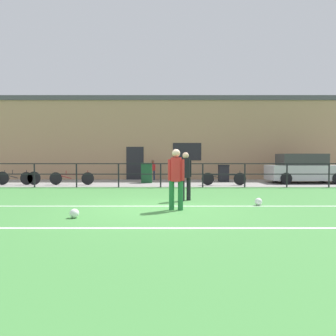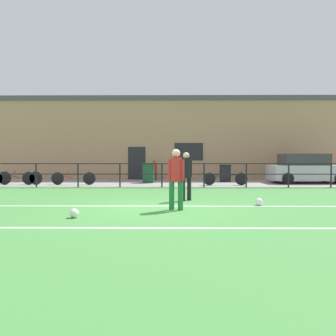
% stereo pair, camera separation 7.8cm
% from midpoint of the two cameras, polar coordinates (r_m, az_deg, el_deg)
% --- Properties ---
extents(ground, '(60.00, 44.00, 0.04)m').
position_cam_midpoint_polar(ground, '(8.65, -2.41, -7.63)').
color(ground, '#478C42').
extents(field_line_touchline, '(36.00, 0.11, 0.00)m').
position_cam_midpoint_polar(field_line_touchline, '(9.02, -2.30, -7.09)').
color(field_line_touchline, white).
rests_on(field_line_touchline, ground).
extents(field_line_hash, '(36.00, 0.11, 0.00)m').
position_cam_midpoint_polar(field_line_hash, '(6.29, -3.42, -11.08)').
color(field_line_hash, white).
rests_on(field_line_hash, ground).
extents(pavement_strip, '(48.00, 5.00, 0.02)m').
position_cam_midpoint_polar(pavement_strip, '(17.08, -1.12, -2.78)').
color(pavement_strip, gray).
rests_on(pavement_strip, ground).
extents(perimeter_fence, '(36.07, 0.07, 1.15)m').
position_cam_midpoint_polar(perimeter_fence, '(14.54, -1.34, -0.69)').
color(perimeter_fence, black).
rests_on(perimeter_fence, ground).
extents(clubhouse_facade, '(28.00, 2.56, 5.36)m').
position_cam_midpoint_polar(clubhouse_facade, '(20.76, -0.89, 5.46)').
color(clubhouse_facade, tan).
rests_on(clubhouse_facade, ground).
extents(player_goalkeeper, '(0.40, 0.28, 1.59)m').
position_cam_midpoint_polar(player_goalkeeper, '(10.10, 3.26, -0.97)').
color(player_goalkeeper, black).
rests_on(player_goalkeeper, ground).
extents(player_striker, '(0.44, 0.29, 1.65)m').
position_cam_midpoint_polar(player_striker, '(8.26, 1.43, -1.41)').
color(player_striker, '#237038').
rests_on(player_striker, ground).
extents(soccer_ball_match, '(0.22, 0.22, 0.22)m').
position_cam_midpoint_polar(soccer_ball_match, '(9.53, 16.43, -6.03)').
color(soccer_ball_match, white).
rests_on(soccer_ball_match, ground).
extents(soccer_ball_spare, '(0.22, 0.22, 0.22)m').
position_cam_midpoint_polar(soccer_ball_spare, '(7.61, -17.12, -8.06)').
color(soccer_ball_spare, white).
rests_on(soccer_ball_spare, ground).
extents(spectator_child, '(0.33, 0.22, 1.25)m').
position_cam_midpoint_polar(spectator_child, '(19.01, -2.80, -0.12)').
color(spectator_child, '#232D4C').
rests_on(spectator_child, pavement_strip).
extents(parked_car_red, '(4.01, 1.83, 1.60)m').
position_cam_midpoint_polar(parked_car_red, '(18.49, 24.02, -0.20)').
color(parked_car_red, '#B7B7BC').
rests_on(parked_car_red, pavement_strip).
extents(bicycle_parked_0, '(2.29, 0.04, 0.74)m').
position_cam_midpoint_polar(bicycle_parked_0, '(16.53, -17.43, -1.82)').
color(bicycle_parked_0, black).
rests_on(bicycle_parked_0, pavement_strip).
extents(bicycle_parked_1, '(2.26, 0.04, 0.73)m').
position_cam_midpoint_polar(bicycle_parked_1, '(15.78, 10.37, -1.96)').
color(bicycle_parked_1, black).
rests_on(bicycle_parked_1, pavement_strip).
extents(bicycle_parked_2, '(2.31, 0.04, 0.77)m').
position_cam_midpoint_polar(bicycle_parked_2, '(17.56, -26.04, -1.66)').
color(bicycle_parked_2, black).
rests_on(bicycle_parked_2, pavement_strip).
extents(bicycle_parked_3, '(2.33, 0.04, 0.75)m').
position_cam_midpoint_polar(bicycle_parked_3, '(17.74, -27.20, -1.67)').
color(bicycle_parked_3, black).
rests_on(bicycle_parked_3, pavement_strip).
extents(trash_bin_0, '(0.62, 0.53, 1.10)m').
position_cam_midpoint_polar(trash_bin_0, '(17.06, -3.92, -0.88)').
color(trash_bin_0, '#194C28').
rests_on(trash_bin_0, pavement_strip).
extents(trash_bin_1, '(0.60, 0.51, 0.98)m').
position_cam_midpoint_polar(trash_bin_1, '(18.07, 10.35, -0.94)').
color(trash_bin_1, black).
rests_on(trash_bin_1, pavement_strip).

